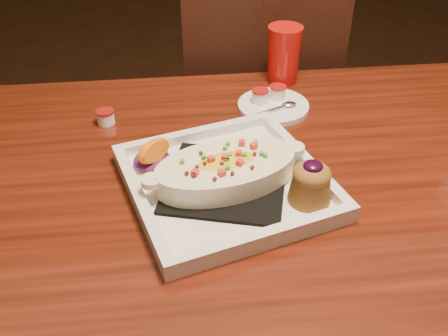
{
  "coord_description": "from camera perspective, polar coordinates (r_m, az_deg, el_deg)",
  "views": [
    {
      "loc": [
        -0.23,
        -0.61,
        1.27
      ],
      "look_at": [
        -0.15,
        0.06,
        0.77
      ],
      "focal_mm": 40.0,
      "sensor_mm": 36.0,
      "label": 1
    }
  ],
  "objects": [
    {
      "name": "table",
      "position": [
        0.9,
        10.2,
        -7.55
      ],
      "size": [
        1.5,
        0.9,
        0.75
      ],
      "color": "maroon",
      "rests_on": "floor"
    },
    {
      "name": "chair_far",
      "position": [
        1.47,
        3.41,
        5.42
      ],
      "size": [
        0.42,
        0.42,
        0.93
      ],
      "rotation": [
        0.0,
        0.0,
        3.14
      ],
      "color": "black",
      "rests_on": "floor"
    },
    {
      "name": "plate",
      "position": [
        0.81,
        0.88,
        -0.94
      ],
      "size": [
        0.38,
        0.38,
        0.08
      ],
      "rotation": [
        0.0,
        0.0,
        0.29
      ],
      "color": "white",
      "rests_on": "table"
    },
    {
      "name": "saucer",
      "position": [
        1.05,
        5.5,
        7.31
      ],
      "size": [
        0.15,
        0.15,
        0.1
      ],
      "color": "white",
      "rests_on": "table"
    },
    {
      "name": "creamer_loose",
      "position": [
        1.02,
        -13.38,
        5.71
      ],
      "size": [
        0.04,
        0.04,
        0.03
      ],
      "color": "white",
      "rests_on": "table"
    },
    {
      "name": "red_tumbler",
      "position": [
        1.14,
        6.85,
        12.71
      ],
      "size": [
        0.08,
        0.08,
        0.13
      ],
      "primitive_type": "cone",
      "color": "red",
      "rests_on": "table"
    }
  ]
}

